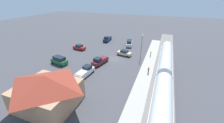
{
  "coord_description": "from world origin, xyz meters",
  "views": [
    {
      "loc": [
        -12.96,
        36.36,
        17.54
      ],
      "look_at": [
        -0.68,
        3.74,
        1.0
      ],
      "focal_mm": 22.97,
      "sensor_mm": 36.0,
      "label": 1
    }
  ],
  "objects_px": {
    "pickup_maroon": "(100,61)",
    "suv_green": "(59,60)",
    "pickup_navy": "(107,39)",
    "pedestrian_on_platform": "(151,53)",
    "suv_silver": "(129,43)",
    "pedestrian_waiting_far": "(149,70)",
    "sedan_tan": "(124,53)",
    "light_pole_near_platform": "(142,44)",
    "station_building": "(47,90)",
    "pickup_white": "(85,71)",
    "sedan_red": "(79,47)"
  },
  "relations": [
    {
      "from": "sedan_tan",
      "to": "pickup_white",
      "type": "distance_m",
      "value": 15.79
    },
    {
      "from": "pedestrian_on_platform",
      "to": "sedan_red",
      "type": "distance_m",
      "value": 23.95
    },
    {
      "from": "pickup_navy",
      "to": "suv_green",
      "type": "relative_size",
      "value": 1.06
    },
    {
      "from": "suv_silver",
      "to": "pickup_navy",
      "type": "bearing_deg",
      "value": -15.97
    },
    {
      "from": "pedestrian_waiting_far",
      "to": "pickup_white",
      "type": "relative_size",
      "value": 0.31
    },
    {
      "from": "pedestrian_waiting_far",
      "to": "sedan_red",
      "type": "relative_size",
      "value": 0.36
    },
    {
      "from": "sedan_red",
      "to": "suv_silver",
      "type": "bearing_deg",
      "value": -148.09
    },
    {
      "from": "suv_green",
      "to": "sedan_tan",
      "type": "xyz_separation_m",
      "value": [
        -14.94,
        -12.11,
        -0.27
      ]
    },
    {
      "from": "station_building",
      "to": "suv_green",
      "type": "bearing_deg",
      "value": -56.65
    },
    {
      "from": "sedan_tan",
      "to": "light_pole_near_platform",
      "type": "distance_m",
      "value": 6.59
    },
    {
      "from": "suv_silver",
      "to": "pickup_navy",
      "type": "distance_m",
      "value": 10.22
    },
    {
      "from": "pickup_maroon",
      "to": "sedan_red",
      "type": "bearing_deg",
      "value": -34.39
    },
    {
      "from": "suv_silver",
      "to": "pickup_white",
      "type": "height_order",
      "value": "suv_silver"
    },
    {
      "from": "station_building",
      "to": "pickup_white",
      "type": "xyz_separation_m",
      "value": [
        -0.75,
        -10.87,
        -2.02
      ]
    },
    {
      "from": "pickup_white",
      "to": "suv_green",
      "type": "bearing_deg",
      "value": -16.05
    },
    {
      "from": "pickup_navy",
      "to": "pedestrian_on_platform",
      "type": "bearing_deg",
      "value": 150.01
    },
    {
      "from": "station_building",
      "to": "suv_silver",
      "type": "bearing_deg",
      "value": -98.39
    },
    {
      "from": "light_pole_near_platform",
      "to": "pickup_navy",
      "type": "bearing_deg",
      "value": -39.25
    },
    {
      "from": "pedestrian_on_platform",
      "to": "sedan_tan",
      "type": "height_order",
      "value": "pedestrian_on_platform"
    },
    {
      "from": "pedestrian_waiting_far",
      "to": "pickup_navy",
      "type": "height_order",
      "value": "pickup_navy"
    },
    {
      "from": "station_building",
      "to": "pedestrian_on_platform",
      "type": "relative_size",
      "value": 5.91
    },
    {
      "from": "pedestrian_on_platform",
      "to": "sedan_red",
      "type": "bearing_deg",
      "value": 3.99
    },
    {
      "from": "suv_silver",
      "to": "pickup_maroon",
      "type": "bearing_deg",
      "value": 77.75
    },
    {
      "from": "suv_silver",
      "to": "suv_green",
      "type": "distance_m",
      "value": 25.53
    },
    {
      "from": "pedestrian_waiting_far",
      "to": "light_pole_near_platform",
      "type": "distance_m",
      "value": 9.61
    },
    {
      "from": "pedestrian_waiting_far",
      "to": "pickup_white",
      "type": "xyz_separation_m",
      "value": [
        13.84,
        5.58,
        -0.25
      ]
    },
    {
      "from": "suv_silver",
      "to": "light_pole_near_platform",
      "type": "distance_m",
      "value": 12.35
    },
    {
      "from": "pedestrian_on_platform",
      "to": "suv_green",
      "type": "height_order",
      "value": "suv_green"
    },
    {
      "from": "pickup_maroon",
      "to": "suv_silver",
      "type": "bearing_deg",
      "value": -102.25
    },
    {
      "from": "suv_silver",
      "to": "pedestrian_on_platform",
      "type": "bearing_deg",
      "value": 137.76
    },
    {
      "from": "sedan_red",
      "to": "sedan_tan",
      "type": "height_order",
      "value": "same"
    },
    {
      "from": "pickup_navy",
      "to": "pickup_maroon",
      "type": "xyz_separation_m",
      "value": [
        -6.05,
        20.18,
        0.0
      ]
    },
    {
      "from": "sedan_tan",
      "to": "light_pole_near_platform",
      "type": "height_order",
      "value": "light_pole_near_platform"
    },
    {
      "from": "station_building",
      "to": "pedestrian_waiting_far",
      "type": "relative_size",
      "value": 5.91
    },
    {
      "from": "pedestrian_on_platform",
      "to": "pickup_navy",
      "type": "distance_m",
      "value": 21.31
    },
    {
      "from": "station_building",
      "to": "pickup_navy",
      "type": "relative_size",
      "value": 1.84
    },
    {
      "from": "pickup_maroon",
      "to": "sedan_tan",
      "type": "distance_m",
      "value": 9.41
    },
    {
      "from": "suv_green",
      "to": "light_pole_near_platform",
      "type": "relative_size",
      "value": 0.7
    },
    {
      "from": "light_pole_near_platform",
      "to": "sedan_red",
      "type": "bearing_deg",
      "value": -1.76
    },
    {
      "from": "pickup_maroon",
      "to": "suv_green",
      "type": "relative_size",
      "value": 1.1
    },
    {
      "from": "pedestrian_waiting_far",
      "to": "suv_silver",
      "type": "height_order",
      "value": "suv_silver"
    },
    {
      "from": "station_building",
      "to": "pickup_white",
      "type": "relative_size",
      "value": 1.82
    },
    {
      "from": "pedestrian_waiting_far",
      "to": "pickup_navy",
      "type": "distance_m",
      "value": 28.71
    },
    {
      "from": "pedestrian_waiting_far",
      "to": "sedan_tan",
      "type": "distance_m",
      "value": 12.73
    },
    {
      "from": "station_building",
      "to": "pedestrian_waiting_far",
      "type": "distance_m",
      "value": 22.05
    },
    {
      "from": "pedestrian_waiting_far",
      "to": "sedan_tan",
      "type": "bearing_deg",
      "value": -47.2
    },
    {
      "from": "sedan_tan",
      "to": "pickup_white",
      "type": "bearing_deg",
      "value": 70.82
    },
    {
      "from": "pedestrian_on_platform",
      "to": "suv_silver",
      "type": "bearing_deg",
      "value": -42.24
    },
    {
      "from": "pedestrian_waiting_far",
      "to": "suv_green",
      "type": "distance_m",
      "value": 23.75
    },
    {
      "from": "pedestrian_on_platform",
      "to": "pickup_navy",
      "type": "xyz_separation_m",
      "value": [
        18.45,
        -10.65,
        -0.25
      ]
    }
  ]
}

